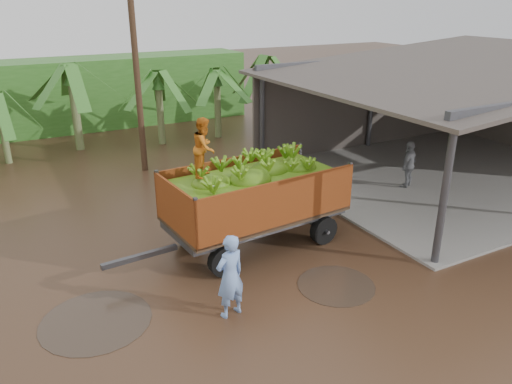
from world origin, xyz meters
TOP-DOWN VIEW (x-y plane):
  - ground at (0.00, 0.00)m, footprint 100.00×100.00m
  - packing_shed at (11.77, 1.77)m, footprint 12.78×10.80m
  - hedge_north at (-2.00, 16.00)m, footprint 22.00×3.00m
  - banana_trailer at (1.68, -0.42)m, footprint 6.91×2.77m
  - man_blue at (-0.41, -3.16)m, footprint 0.80×0.61m
  - man_grey at (8.67, 0.81)m, footprint 1.15×0.82m
  - utility_pole at (0.81, 7.41)m, footprint 1.20×0.24m

SIDE VIEW (x-z plane):
  - ground at x=0.00m, z-range 0.00..0.00m
  - man_grey at x=8.67m, z-range 0.00..1.81m
  - man_blue at x=-0.41m, z-range 0.00..1.95m
  - banana_trailer at x=1.68m, z-range -0.42..3.39m
  - hedge_north at x=-2.00m, z-range 0.00..3.60m
  - packing_shed at x=11.77m, z-range 0.13..4.88m
  - utility_pole at x=0.81m, z-range 0.06..7.99m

